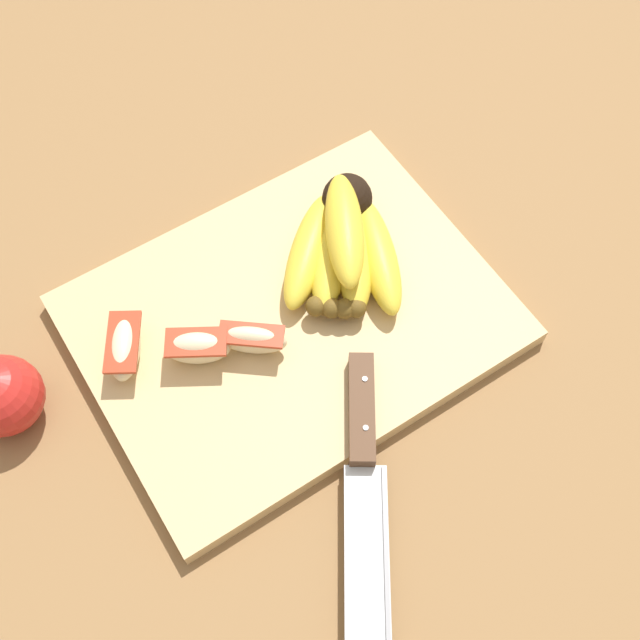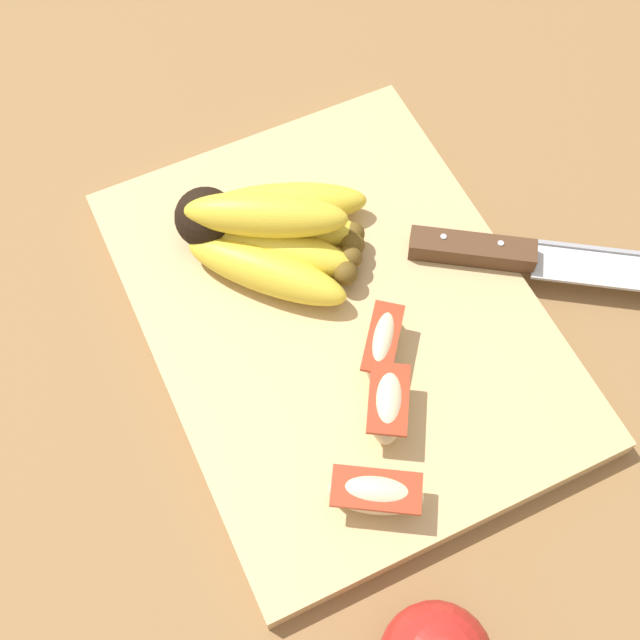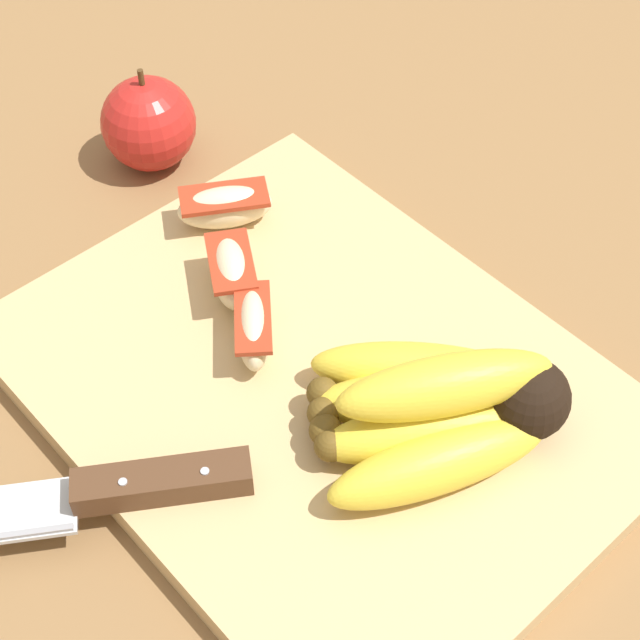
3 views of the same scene
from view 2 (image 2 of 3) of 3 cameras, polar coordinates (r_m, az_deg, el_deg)
name	(u,v)px [view 2 (image 2 of 3)]	position (r m, az deg, el deg)	size (l,w,h in m)	color
ground_plane	(331,326)	(0.68, 0.73, -0.39)	(6.00, 6.00, 0.00)	olive
cutting_board	(339,316)	(0.67, 1.30, 0.25)	(0.38, 0.29, 0.02)	tan
banana_bunch	(268,232)	(0.67, -3.50, 5.92)	(0.15, 0.16, 0.06)	black
chefs_knife	(531,255)	(0.70, 13.90, 4.25)	(0.18, 0.25, 0.02)	silver
apple_wedge_near	(376,494)	(0.59, 3.74, -11.50)	(0.06, 0.07, 0.03)	beige
apple_wedge_middle	(382,344)	(0.63, 4.18, -1.58)	(0.06, 0.06, 0.03)	beige
apple_wedge_far	(389,404)	(0.61, 4.61, -5.61)	(0.06, 0.05, 0.03)	beige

